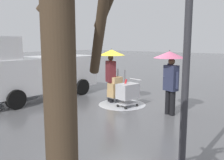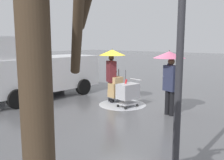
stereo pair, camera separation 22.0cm
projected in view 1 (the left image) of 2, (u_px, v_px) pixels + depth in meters
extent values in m
plane|color=#5B5B5E|center=(126.00, 108.00, 9.11)|extent=(90.00, 90.00, 0.00)
cylinder|color=silver|center=(14.00, 97.00, 10.86)|extent=(2.18, 2.18, 0.01)
cylinder|color=silver|center=(122.00, 104.00, 9.63)|extent=(1.83, 1.83, 0.01)
cube|color=white|center=(38.00, 73.00, 10.64)|extent=(2.16, 5.27, 1.40)
cylinder|color=black|center=(16.00, 99.00, 8.91)|extent=(0.27, 0.73, 0.72)
cylinder|color=black|center=(82.00, 87.00, 11.34)|extent=(0.27, 0.73, 0.72)
cylinder|color=black|center=(56.00, 82.00, 12.59)|extent=(0.27, 0.73, 0.72)
cube|color=#B2B2B7|center=(128.00, 91.00, 9.19)|extent=(0.65, 0.84, 0.56)
cube|color=#B2B2B7|center=(127.00, 103.00, 9.26)|extent=(0.58, 0.76, 0.04)
cylinder|color=#B2B2B7|center=(136.00, 79.00, 9.40)|extent=(0.58, 0.14, 0.04)
sphere|color=black|center=(126.00, 108.00, 8.92)|extent=(0.10, 0.10, 0.10)
sphere|color=black|center=(118.00, 106.00, 9.23)|extent=(0.10, 0.10, 0.10)
sphere|color=black|center=(137.00, 105.00, 9.32)|extent=(0.10, 0.10, 0.10)
sphere|color=black|center=(129.00, 103.00, 9.63)|extent=(0.10, 0.10, 0.10)
cylinder|color=red|center=(124.00, 88.00, 9.17)|extent=(0.12, 0.29, 0.69)
cube|color=#515156|center=(115.00, 97.00, 9.96)|extent=(0.61, 0.70, 0.03)
cylinder|color=#515156|center=(125.00, 83.00, 9.88)|extent=(0.04, 0.04, 1.10)
cylinder|color=#515156|center=(118.00, 82.00, 10.22)|extent=(0.04, 0.04, 1.10)
cylinder|color=black|center=(125.00, 100.00, 9.97)|extent=(0.10, 0.21, 0.20)
cylinder|color=black|center=(118.00, 98.00, 10.34)|extent=(0.10, 0.21, 0.20)
cube|color=tan|center=(116.00, 93.00, 9.93)|extent=(0.51, 0.64, 0.27)
cube|color=tan|center=(116.00, 86.00, 9.89)|extent=(0.49, 0.62, 0.29)
cube|color=tan|center=(116.00, 80.00, 9.85)|extent=(0.48, 0.50, 0.24)
cylinder|color=black|center=(172.00, 103.00, 8.16)|extent=(0.18, 0.18, 0.82)
cylinder|color=black|center=(168.00, 102.00, 8.32)|extent=(0.18, 0.18, 0.82)
cube|color=#282D47|center=(171.00, 78.00, 8.11)|extent=(0.50, 0.39, 0.84)
sphere|color=brown|center=(172.00, 62.00, 8.03)|extent=(0.22, 0.22, 0.22)
cylinder|color=#282D47|center=(177.00, 80.00, 7.91)|extent=(0.10, 0.10, 0.55)
cylinder|color=#282D47|center=(167.00, 71.00, 8.21)|extent=(0.18, 0.32, 0.50)
cylinder|color=#333338|center=(169.00, 66.00, 8.14)|extent=(0.02, 0.02, 0.86)
cone|color=#E0668E|center=(170.00, 55.00, 8.08)|extent=(1.04, 1.04, 0.22)
sphere|color=#333338|center=(170.00, 51.00, 8.06)|extent=(0.04, 0.04, 0.04)
cylinder|color=black|center=(110.00, 91.00, 10.08)|extent=(0.18, 0.18, 0.82)
cylinder|color=black|center=(112.00, 92.00, 9.89)|extent=(0.18, 0.18, 0.82)
cube|color=#5B1E23|center=(111.00, 71.00, 9.86)|extent=(0.52, 0.46, 0.84)
sphere|color=brown|center=(111.00, 58.00, 9.77)|extent=(0.22, 0.22, 0.22)
cylinder|color=#5B1E23|center=(108.00, 72.00, 10.10)|extent=(0.10, 0.10, 0.55)
cylinder|color=#5B1E23|center=(113.00, 66.00, 9.66)|extent=(0.24, 0.31, 0.50)
cylinder|color=#333338|center=(112.00, 62.00, 9.70)|extent=(0.02, 0.02, 0.86)
cone|color=yellow|center=(112.00, 52.00, 9.65)|extent=(1.04, 1.04, 0.22)
sphere|color=#333338|center=(112.00, 49.00, 9.63)|extent=(0.04, 0.04, 0.04)
cylinder|color=#423323|center=(61.00, 122.00, 1.81)|extent=(0.24, 0.24, 3.69)
cylinder|color=#423323|center=(103.00, 8.00, 1.77)|extent=(0.62, 0.48, 1.03)
cylinder|color=#2D2D33|center=(186.00, 80.00, 4.07)|extent=(0.12, 0.12, 3.60)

